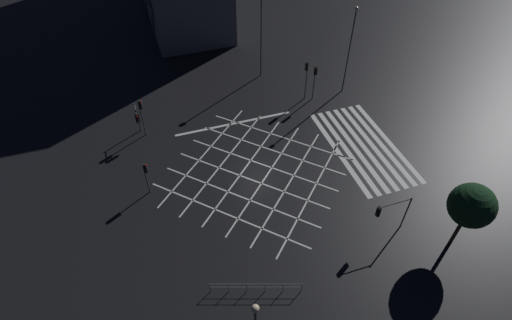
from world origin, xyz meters
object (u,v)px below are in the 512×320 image
at_px(traffic_light_ne_main, 137,117).
at_px(street_lamp_far, 351,40).
at_px(traffic_light_se_main, 315,76).
at_px(traffic_light_ne_cross, 141,111).
at_px(traffic_light_sw_cross, 390,211).
at_px(street_lamp_west, 261,20).
at_px(street_tree_near, 472,206).
at_px(traffic_light_se_cross, 306,73).
at_px(traffic_light_median_north, 146,172).

height_order(traffic_light_ne_main, street_lamp_far, street_lamp_far).
distance_m(traffic_light_se_main, traffic_light_ne_cross, 18.25).
distance_m(traffic_light_sw_cross, traffic_light_ne_cross, 24.10).
relative_size(traffic_light_ne_cross, street_lamp_west, 0.43).
bearing_deg(street_lamp_far, street_tree_near, 175.79).
height_order(traffic_light_ne_main, street_lamp_west, street_lamp_west).
height_order(traffic_light_se_cross, street_lamp_far, street_lamp_far).
height_order(street_lamp_west, street_tree_near, street_lamp_west).
height_order(traffic_light_ne_main, street_tree_near, street_tree_near).
bearing_deg(traffic_light_se_main, traffic_light_ne_main, -88.66).
xyz_separation_m(traffic_light_ne_cross, street_tree_near, (-20.38, -20.60, 1.52)).
relative_size(street_lamp_west, street_lamp_far, 0.99).
bearing_deg(traffic_light_ne_main, traffic_light_se_cross, 92.82).
xyz_separation_m(traffic_light_ne_main, traffic_light_ne_cross, (0.16, -0.49, 0.54)).
relative_size(traffic_light_sw_cross, street_lamp_far, 0.37).
bearing_deg(traffic_light_se_cross, traffic_light_se_main, 152.58).
bearing_deg(traffic_light_sw_cross, street_lamp_west, -85.88).
bearing_deg(traffic_light_se_cross, street_tree_near, 98.64).
bearing_deg(traffic_light_sw_cross, street_tree_near, 150.72).
distance_m(traffic_light_se_main, street_lamp_west, 8.53).
bearing_deg(street_lamp_far, traffic_light_sw_cross, 162.16).
relative_size(traffic_light_median_north, street_lamp_far, 0.35).
distance_m(street_lamp_west, street_tree_near, 27.95).
relative_size(traffic_light_ne_main, street_lamp_far, 0.34).
relative_size(street_lamp_far, street_tree_near, 1.60).
relative_size(traffic_light_ne_cross, street_lamp_far, 0.42).
bearing_deg(traffic_light_ne_cross, traffic_light_se_main, 0.87).
xyz_separation_m(traffic_light_sw_cross, street_lamp_far, (18.65, -6.00, 3.57)).
height_order(traffic_light_se_cross, street_tree_near, street_tree_near).
xyz_separation_m(traffic_light_se_main, street_tree_near, (-20.66, -2.35, 1.52)).
bearing_deg(traffic_light_se_main, traffic_light_se_cross, -117.42).
xyz_separation_m(traffic_light_se_main, traffic_light_ne_cross, (-0.28, 18.25, -0.00)).
bearing_deg(street_lamp_far, street_lamp_west, 52.42).
height_order(traffic_light_ne_cross, street_tree_near, street_tree_near).
bearing_deg(traffic_light_se_cross, traffic_light_ne_cross, 2.38).
bearing_deg(street_lamp_far, traffic_light_se_cross, 90.48).
xyz_separation_m(traffic_light_se_main, traffic_light_ne_main, (-0.44, 18.74, -0.55)).
height_order(traffic_light_median_north, street_lamp_west, street_lamp_west).
bearing_deg(traffic_light_sw_cross, traffic_light_median_north, -30.92).
height_order(traffic_light_se_cross, traffic_light_ne_cross, traffic_light_se_cross).
xyz_separation_m(traffic_light_ne_main, street_lamp_west, (6.91, -14.87, 4.53)).
xyz_separation_m(traffic_light_ne_main, street_tree_near, (-20.22, -21.09, 2.06)).
height_order(traffic_light_ne_cross, street_lamp_far, street_lamp_far).
distance_m(traffic_light_ne_cross, traffic_light_median_north, 7.88).
bearing_deg(traffic_light_ne_cross, traffic_light_sw_cross, -47.92).
bearing_deg(street_tree_near, street_lamp_west, 12.92).
relative_size(traffic_light_se_main, traffic_light_ne_main, 1.25).
xyz_separation_m(traffic_light_sw_cross, traffic_light_se_cross, (18.61, -1.24, 0.55)).
xyz_separation_m(traffic_light_median_north, street_lamp_west, (14.59, -15.01, 4.51)).
bearing_deg(street_lamp_west, traffic_light_se_cross, -153.42).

